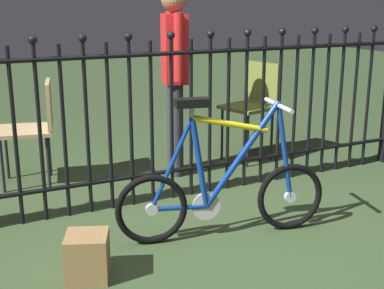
# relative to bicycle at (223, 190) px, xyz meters

# --- Properties ---
(ground_plane) EXTENTS (20.00, 20.00, 0.00)m
(ground_plane) POSITION_rel_bicycle_xyz_m (-0.20, 0.01, -0.31)
(ground_plane) COLOR #344728
(iron_fence) EXTENTS (4.67, 0.07, 1.28)m
(iron_fence) POSITION_rel_bicycle_xyz_m (-0.26, 0.75, 0.34)
(iron_fence) COLOR black
(iron_fence) RESTS_ON ground
(bicycle) EXTENTS (1.31, 0.43, 0.89)m
(bicycle) POSITION_rel_bicycle_xyz_m (0.00, 0.00, 0.00)
(bicycle) COLOR black
(bicycle) RESTS_ON ground
(chair_olive) EXTENTS (0.49, 0.49, 0.88)m
(chair_olive) POSITION_rel_bicycle_xyz_m (1.08, 1.36, 0.24)
(chair_olive) COLOR black
(chair_olive) RESTS_ON ground
(chair_tan) EXTENTS (0.51, 0.51, 0.82)m
(chair_tan) POSITION_rel_bicycle_xyz_m (-0.85, 1.52, 0.19)
(chair_tan) COLOR black
(chair_tan) RESTS_ON ground
(person_visitor) EXTENTS (0.25, 0.46, 1.54)m
(person_visitor) POSITION_rel_bicycle_xyz_m (0.26, 1.28, 0.61)
(person_visitor) COLOR #2D2D33
(person_visitor) RESTS_ON ground
(display_crate) EXTENTS (0.29, 0.29, 0.25)m
(display_crate) POSITION_rel_bicycle_xyz_m (-0.90, -0.14, -0.18)
(display_crate) COLOR olive
(display_crate) RESTS_ON ground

